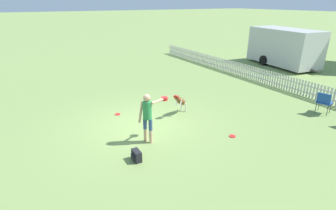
{
  "coord_description": "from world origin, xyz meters",
  "views": [
    {
      "loc": [
        7.97,
        -3.49,
        4.25
      ],
      "look_at": [
        0.43,
        0.88,
        0.78
      ],
      "focal_mm": 28.0,
      "sensor_mm": 36.0,
      "label": 1
    }
  ],
  "objects_px": {
    "handler_person": "(148,112)",
    "backpack_on_grass": "(136,156)",
    "frisbee_near_dog": "(232,136)",
    "frisbee_midfield": "(146,110)",
    "equipment_trailer": "(284,47)",
    "leaping_dog": "(180,101)",
    "folding_chair_blue_left": "(324,101)",
    "frisbee_near_handler": "(118,114)"
  },
  "relations": [
    {
      "from": "handler_person",
      "to": "backpack_on_grass",
      "type": "distance_m",
      "value": 1.43
    },
    {
      "from": "frisbee_near_dog",
      "to": "backpack_on_grass",
      "type": "distance_m",
      "value": 3.39
    },
    {
      "from": "frisbee_midfield",
      "to": "equipment_trailer",
      "type": "xyz_separation_m",
      "value": [
        -2.6,
        11.82,
        1.31
      ]
    },
    {
      "from": "frisbee_near_dog",
      "to": "frisbee_midfield",
      "type": "bearing_deg",
      "value": -156.19
    },
    {
      "from": "equipment_trailer",
      "to": "leaping_dog",
      "type": "bearing_deg",
      "value": -64.24
    },
    {
      "from": "frisbee_midfield",
      "to": "handler_person",
      "type": "bearing_deg",
      "value": -23.05
    },
    {
      "from": "handler_person",
      "to": "leaping_dog",
      "type": "xyz_separation_m",
      "value": [
        -1.37,
        2.06,
        -0.46
      ]
    },
    {
      "from": "folding_chair_blue_left",
      "to": "leaping_dog",
      "type": "bearing_deg",
      "value": 44.35
    },
    {
      "from": "frisbee_near_handler",
      "to": "frisbee_midfield",
      "type": "height_order",
      "value": "same"
    },
    {
      "from": "handler_person",
      "to": "equipment_trailer",
      "type": "height_order",
      "value": "equipment_trailer"
    },
    {
      "from": "handler_person",
      "to": "equipment_trailer",
      "type": "xyz_separation_m",
      "value": [
        -4.99,
        12.84,
        0.3
      ]
    },
    {
      "from": "frisbee_near_dog",
      "to": "leaping_dog",
      "type": "bearing_deg",
      "value": -168.49
    },
    {
      "from": "leaping_dog",
      "to": "frisbee_near_handler",
      "type": "height_order",
      "value": "leaping_dog"
    },
    {
      "from": "frisbee_midfield",
      "to": "equipment_trailer",
      "type": "bearing_deg",
      "value": 102.39
    },
    {
      "from": "frisbee_near_handler",
      "to": "handler_person",
      "type": "bearing_deg",
      "value": 3.18
    },
    {
      "from": "leaping_dog",
      "to": "frisbee_midfield",
      "type": "relative_size",
      "value": 4.75
    },
    {
      "from": "frisbee_midfield",
      "to": "folding_chair_blue_left",
      "type": "height_order",
      "value": "folding_chair_blue_left"
    },
    {
      "from": "handler_person",
      "to": "frisbee_near_handler",
      "type": "xyz_separation_m",
      "value": [
        -2.58,
        -0.14,
        -1.01
      ]
    },
    {
      "from": "frisbee_near_handler",
      "to": "backpack_on_grass",
      "type": "bearing_deg",
      "value": -11.02
    },
    {
      "from": "frisbee_near_handler",
      "to": "equipment_trailer",
      "type": "bearing_deg",
      "value": 100.53
    },
    {
      "from": "leaping_dog",
      "to": "equipment_trailer",
      "type": "height_order",
      "value": "equipment_trailer"
    },
    {
      "from": "frisbee_near_dog",
      "to": "equipment_trailer",
      "type": "relative_size",
      "value": 0.04
    },
    {
      "from": "leaping_dog",
      "to": "frisbee_near_handler",
      "type": "distance_m",
      "value": 2.58
    },
    {
      "from": "handler_person",
      "to": "folding_chair_blue_left",
      "type": "xyz_separation_m",
      "value": [
        1.48,
        7.02,
        -0.48
      ]
    },
    {
      "from": "folding_chair_blue_left",
      "to": "frisbee_midfield",
      "type": "bearing_deg",
      "value": 41.34
    },
    {
      "from": "backpack_on_grass",
      "to": "folding_chair_blue_left",
      "type": "xyz_separation_m",
      "value": [
        0.67,
        7.83,
        0.38
      ]
    },
    {
      "from": "frisbee_near_handler",
      "to": "folding_chair_blue_left",
      "type": "relative_size",
      "value": 0.24
    },
    {
      "from": "frisbee_near_handler",
      "to": "frisbee_midfield",
      "type": "xyz_separation_m",
      "value": [
        0.18,
        1.16,
        0.0
      ]
    },
    {
      "from": "leaping_dog",
      "to": "folding_chair_blue_left",
      "type": "height_order",
      "value": "leaping_dog"
    },
    {
      "from": "frisbee_midfield",
      "to": "equipment_trailer",
      "type": "distance_m",
      "value": 12.17
    },
    {
      "from": "leaping_dog",
      "to": "backpack_on_grass",
      "type": "distance_m",
      "value": 3.62
    },
    {
      "from": "frisbee_near_handler",
      "to": "folding_chair_blue_left",
      "type": "bearing_deg",
      "value": 60.5
    },
    {
      "from": "equipment_trailer",
      "to": "handler_person",
      "type": "bearing_deg",
      "value": -61.6
    },
    {
      "from": "leaping_dog",
      "to": "backpack_on_grass",
      "type": "bearing_deg",
      "value": 93.95
    },
    {
      "from": "leaping_dog",
      "to": "frisbee_near_handler",
      "type": "relative_size",
      "value": 4.75
    },
    {
      "from": "folding_chair_blue_left",
      "to": "equipment_trailer",
      "type": "relative_size",
      "value": 0.16
    },
    {
      "from": "leaping_dog",
      "to": "frisbee_near_handler",
      "type": "bearing_deg",
      "value": 27.98
    },
    {
      "from": "equipment_trailer",
      "to": "frisbee_near_handler",
      "type": "bearing_deg",
      "value": -72.32
    },
    {
      "from": "handler_person",
      "to": "frisbee_near_handler",
      "type": "relative_size",
      "value": 7.64
    },
    {
      "from": "frisbee_near_dog",
      "to": "backpack_on_grass",
      "type": "relative_size",
      "value": 0.6
    },
    {
      "from": "frisbee_near_dog",
      "to": "backpack_on_grass",
      "type": "xyz_separation_m",
      "value": [
        -0.31,
        -3.37,
        0.15
      ]
    },
    {
      "from": "leaping_dog",
      "to": "frisbee_midfield",
      "type": "distance_m",
      "value": 1.57
    }
  ]
}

